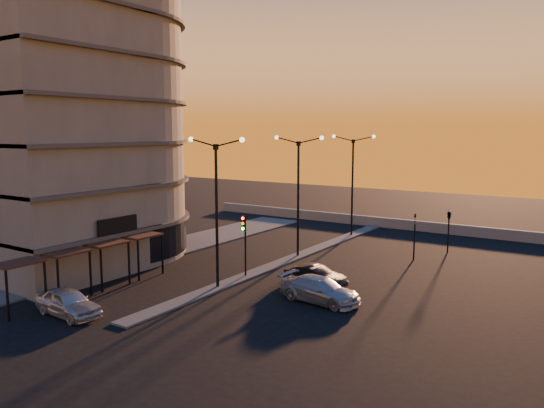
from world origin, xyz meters
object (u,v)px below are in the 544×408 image
Objects in this scene: traffic_light_main at (244,236)px; car_sedan at (316,276)px; car_wagon at (320,290)px; streetlamp_mid at (298,186)px; car_hatchback at (68,302)px.

car_sedan is (5.00, 0.86, -2.22)m from traffic_light_main.
car_wagon is at bearing -14.58° from traffic_light_main.
streetlamp_mid is 9.41m from car_sedan.
traffic_light_main is 0.98× the size of car_hatchback.
car_wagon is at bearing -145.17° from car_sedan.
car_sedan is at bearing -31.27° from car_hatchback.
car_wagon is at bearing -52.96° from streetlamp_mid.
car_hatchback reaches higher than car_sedan.
car_hatchback reaches higher than car_wagon.
streetlamp_mid is 2.24× the size of traffic_light_main.
car_hatchback is 1.07× the size of car_sedan.
car_wagon is (6.69, -1.74, -2.17)m from traffic_light_main.
car_sedan is (5.00, -6.27, -4.92)m from streetlamp_mid.
streetlamp_mid reaches higher than car_sedan.
car_wagon is (1.69, -2.60, 0.05)m from car_sedan.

